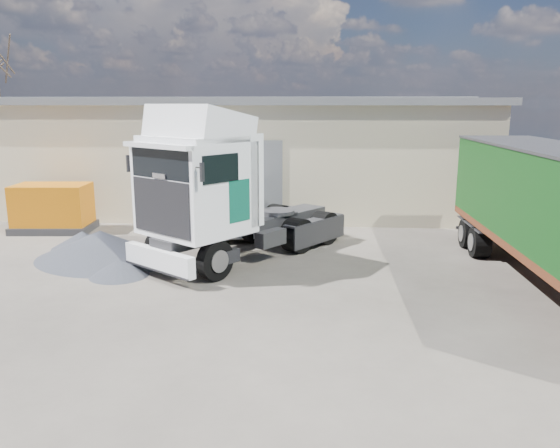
# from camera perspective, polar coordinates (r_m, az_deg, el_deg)

# --- Properties ---
(ground) EXTENTS (120.00, 120.00, 0.00)m
(ground) POSITION_cam_1_polar(r_m,az_deg,el_deg) (13.56, -2.75, -9.47)
(ground) COLOR black
(ground) RESTS_ON ground
(warehouse) EXTENTS (30.60, 12.60, 5.42)m
(warehouse) POSITION_cam_1_polar(r_m,az_deg,el_deg) (29.57, -10.68, 7.58)
(warehouse) COLOR #B5A98B
(warehouse) RESTS_ON ground
(tractor_unit) EXTENTS (6.66, 7.65, 5.06)m
(tractor_unit) POSITION_cam_1_polar(r_m,az_deg,el_deg) (17.47, -6.38, 2.71)
(tractor_unit) COLOR black
(tractor_unit) RESTS_ON ground
(box_trailer) EXTENTS (2.61, 11.83, 3.93)m
(box_trailer) POSITION_cam_1_polar(r_m,az_deg,el_deg) (16.48, 26.96, 1.79)
(box_trailer) COLOR #2D2D30
(box_trailer) RESTS_ON ground
(panel_van) EXTENTS (2.80, 4.78, 1.83)m
(panel_van) POSITION_cam_1_polar(r_m,az_deg,el_deg) (21.87, -5.29, 1.55)
(panel_van) COLOR black
(panel_van) RESTS_ON ground
(orange_skip) EXTENTS (3.19, 2.14, 1.91)m
(orange_skip) POSITION_cam_1_polar(r_m,az_deg,el_deg) (23.88, -22.63, 1.28)
(orange_skip) COLOR #2D2D30
(orange_skip) RESTS_ON ground
(gravel_heap) EXTENTS (6.31, 6.31, 0.99)m
(gravel_heap) POSITION_cam_1_polar(r_m,az_deg,el_deg) (19.04, -18.32, -2.17)
(gravel_heap) COLOR black
(gravel_heap) RESTS_ON ground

